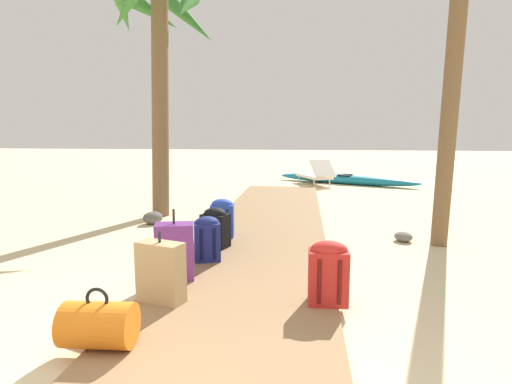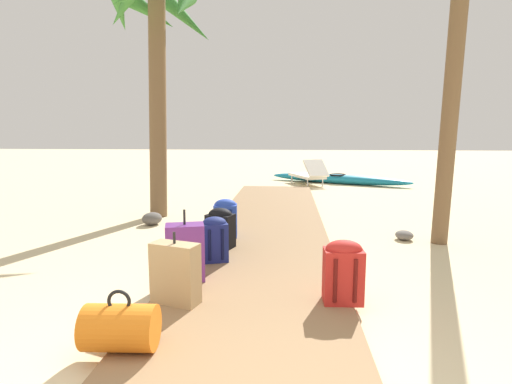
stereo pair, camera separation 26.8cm
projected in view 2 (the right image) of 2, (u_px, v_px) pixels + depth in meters
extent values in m
plane|color=beige|center=(264.00, 247.00, 5.64)|extent=(60.00, 60.00, 0.00)
cube|color=olive|center=(268.00, 228.00, 6.58)|extent=(1.80, 9.52, 0.08)
cube|color=#6B2D84|center=(185.00, 252.00, 4.13)|extent=(0.43, 0.33, 0.58)
cylinder|color=black|center=(184.00, 217.00, 4.07)|extent=(0.02, 0.02, 0.15)
cube|color=black|center=(220.00, 231.00, 5.29)|extent=(0.39, 0.33, 0.44)
ellipsoid|color=black|center=(220.00, 214.00, 5.26)|extent=(0.37, 0.32, 0.17)
cylinder|color=black|center=(210.00, 232.00, 5.21)|extent=(0.05, 0.05, 0.35)
cylinder|color=black|center=(222.00, 234.00, 5.15)|extent=(0.05, 0.05, 0.35)
cube|color=navy|center=(215.00, 242.00, 4.75)|extent=(0.36, 0.33, 0.45)
ellipsoid|color=navy|center=(214.00, 223.00, 4.72)|extent=(0.34, 0.31, 0.15)
cylinder|color=black|center=(210.00, 245.00, 4.62)|extent=(0.05, 0.05, 0.36)
cylinder|color=black|center=(222.00, 244.00, 4.65)|extent=(0.05, 0.05, 0.36)
cylinder|color=orange|center=(120.00, 328.00, 2.81)|extent=(0.51, 0.35, 0.32)
torus|color=black|center=(119.00, 301.00, 2.78)|extent=(0.17, 0.03, 0.16)
cube|color=tan|center=(175.00, 273.00, 3.57)|extent=(0.46, 0.31, 0.54)
cylinder|color=black|center=(174.00, 238.00, 3.52)|extent=(0.02, 0.02, 0.10)
cube|color=red|center=(343.00, 276.00, 3.58)|extent=(0.35, 0.24, 0.48)
ellipsoid|color=red|center=(344.00, 250.00, 3.55)|extent=(0.33, 0.23, 0.17)
cylinder|color=#5B110F|center=(335.00, 281.00, 3.47)|extent=(0.04, 0.04, 0.38)
cylinder|color=#5B110F|center=(355.00, 281.00, 3.47)|extent=(0.04, 0.04, 0.38)
cube|color=#2847B7|center=(226.00, 221.00, 5.83)|extent=(0.35, 0.27, 0.47)
ellipsoid|color=#2847B7|center=(225.00, 205.00, 5.79)|extent=(0.33, 0.26, 0.16)
cylinder|color=navy|center=(219.00, 223.00, 5.70)|extent=(0.04, 0.04, 0.37)
cylinder|color=navy|center=(231.00, 223.00, 5.71)|extent=(0.04, 0.04, 0.37)
cylinder|color=brown|center=(158.00, 109.00, 7.54)|extent=(0.31, 0.63, 3.99)
cone|color=#387A33|center=(183.00, 5.00, 7.24)|extent=(0.39, 1.08, 0.86)
cone|color=#387A33|center=(184.00, 17.00, 7.93)|extent=(1.44, 1.00, 1.28)
cone|color=#387A33|center=(149.00, 11.00, 7.73)|extent=(1.11, 0.82, 0.81)
cone|color=#387A33|center=(118.00, 4.00, 7.20)|extent=(0.59, 1.29, 0.97)
cylinder|color=brown|center=(452.00, 88.00, 5.42)|extent=(0.22, 0.42, 4.31)
cube|color=white|center=(307.00, 176.00, 12.23)|extent=(1.10, 1.52, 0.08)
cube|color=white|center=(316.00, 168.00, 11.64)|extent=(0.76, 0.71, 0.47)
cylinder|color=silver|center=(292.00, 179.00, 12.71)|extent=(0.04, 0.04, 0.22)
cylinder|color=silver|center=(306.00, 178.00, 12.86)|extent=(0.04, 0.04, 0.22)
cylinder|color=silver|center=(308.00, 183.00, 11.66)|extent=(0.04, 0.04, 0.22)
cylinder|color=silver|center=(323.00, 183.00, 11.81)|extent=(0.04, 0.04, 0.22)
ellipsoid|color=teal|center=(338.00, 179.00, 12.47)|extent=(4.21, 2.33, 0.28)
torus|color=black|center=(338.00, 175.00, 12.45)|extent=(0.65, 0.65, 0.05)
ellipsoid|color=slate|center=(404.00, 235.00, 5.99)|extent=(0.30, 0.32, 0.14)
ellipsoid|color=#5B5651|center=(152.00, 219.00, 6.95)|extent=(0.44, 0.46, 0.22)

